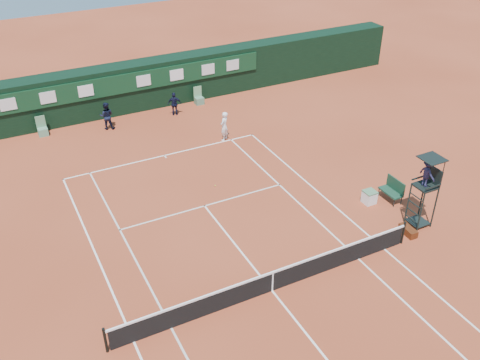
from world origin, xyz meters
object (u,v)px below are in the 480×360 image
(umpire_chair, at_px, (427,178))
(player_bench, at_px, (393,189))
(cooler, at_px, (369,197))
(tennis_net, at_px, (272,281))
(player, at_px, (224,126))

(umpire_chair, height_order, player_bench, umpire_chair)
(player_bench, distance_m, cooler, 1.21)
(tennis_net, relative_size, umpire_chair, 3.77)
(player, bearing_deg, cooler, 71.55)
(tennis_net, distance_m, cooler, 7.76)
(player_bench, bearing_deg, player, 115.90)
(tennis_net, xyz_separation_m, player_bench, (8.26, 2.82, 0.09))
(cooler, relative_size, player, 0.37)
(player_bench, xyz_separation_m, cooler, (-1.15, 0.27, -0.27))
(umpire_chair, distance_m, player_bench, 2.83)
(player, bearing_deg, tennis_net, 33.77)
(tennis_net, xyz_separation_m, umpire_chair, (7.96, 0.72, 1.95))
(umpire_chair, relative_size, cooler, 5.30)
(cooler, xyz_separation_m, player, (-3.35, 8.98, 0.55))
(umpire_chair, xyz_separation_m, player_bench, (0.30, 2.11, -1.86))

